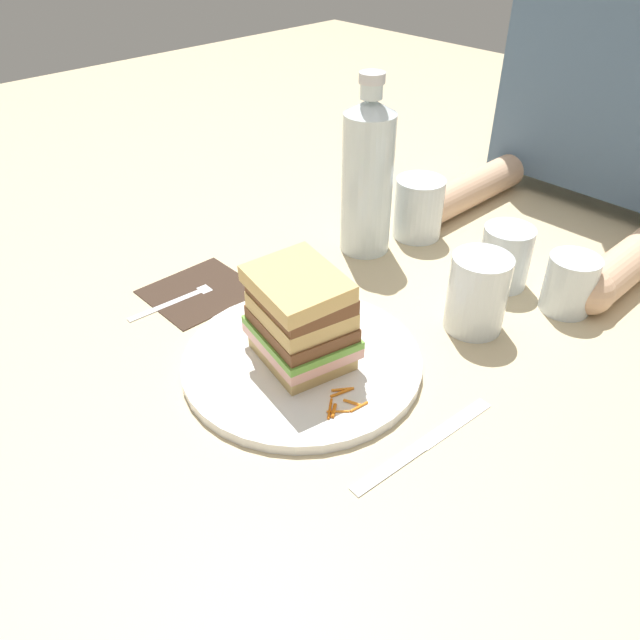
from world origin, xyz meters
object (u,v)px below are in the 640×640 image
Objects in this scene: sandwich at (301,318)px; empty_tumbler_2 at (570,284)px; diner_across at (633,57)px; juice_glass at (477,297)px; empty_tumbler_1 at (505,257)px; main_plate at (302,361)px; fork at (186,295)px; knife at (421,446)px; empty_tumbler_0 at (419,208)px; water_bottle at (367,176)px; napkin_dark at (200,291)px.

sandwich reaches higher than empty_tumbler_2.
juice_glass is at bearing -81.76° from diner_across.
empty_tumbler_1 reaches higher than empty_tumbler_2.
main_plate is 0.24m from juice_glass.
empty_tumbler_2 reaches higher than fork.
knife is 0.34m from empty_tumbler_2.
empty_tumbler_1 is 1.12× the size of empty_tumbler_2.
main_plate is 3.24× the size of empty_tumbler_1.
empty_tumbler_2 is (-0.03, 0.34, 0.04)m from knife.
main_plate is 2.78× the size of juice_glass.
empty_tumbler_2 reaches higher than knife.
empty_tumbler_1 is (0.06, 0.33, 0.04)m from main_plate.
empty_tumbler_0 is 0.18m from empty_tumbler_1.
diner_across is at bearing 102.92° from knife.
empty_tumbler_1 is at bearing 110.09° from knife.
knife is 0.47m from empty_tumbler_0.
juice_glass is 0.12m from empty_tumbler_1.
water_bottle reaches higher than empty_tumbler_1.
diner_across is (-0.16, 0.68, 0.25)m from knife.
fork is (-0.00, -0.02, 0.00)m from napkin_dark.
sandwich is at bearing -114.67° from empty_tumbler_2.
juice_glass reaches higher than knife.
diner_across is (-0.13, 0.34, 0.21)m from empty_tumbler_2.
main_plate is 1.73× the size of fork.
empty_tumbler_2 is at bearing 63.45° from juice_glass.
main_plate reaches higher than fork.
empty_tumbler_0 is 1.22× the size of empty_tumbler_2.
knife is at bearing 0.10° from main_plate.
diner_across reaches higher than knife.
napkin_dark is 0.26× the size of diner_across.
empty_tumbler_0 is (0.10, 0.36, 0.05)m from napkin_dark.
water_bottle is at bearing 74.33° from napkin_dark.
napkin_dark is 0.40m from knife.
fork is at bearing -136.48° from empty_tumbler_2.
napkin_dark is at bearing -130.60° from empty_tumbler_1.
fork is 0.39m from empty_tumbler_0.
main_plate is at bearing -0.85° from napkin_dark.
empty_tumbler_2 is at bearing -68.99° from diner_across.
juice_glass is at bearing -11.81° from water_bottle.
empty_tumbler_2 is at bearing -3.80° from empty_tumbler_0.
diner_across reaches higher than empty_tumbler_1.
fork is at bearing -177.27° from knife.
main_plate is 0.22m from fork.
empty_tumbler_0 is (-0.30, 0.36, 0.05)m from knife.
knife is 2.53× the size of empty_tumbler_2.
fork is at bearing -128.90° from empty_tumbler_1.
juice_glass reaches higher than napkin_dark.
main_plate is 0.06m from sandwich.
fork reaches higher than knife.
main_plate is 1.44× the size of knife.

